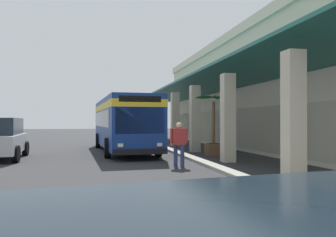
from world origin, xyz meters
TOP-DOWN VIEW (x-y plane):
  - ground at (0.00, 8.00)m, footprint 120.00×120.00m
  - curb_strip at (1.89, 2.52)m, footprint 37.81×0.50m
  - plaza_building at (1.89, 12.15)m, footprint 31.81×14.36m
  - transit_bus at (3.29, -0.36)m, footprint 11.34×3.26m
  - pedestrian at (10.93, 1.26)m, footprint 0.44×0.71m
  - potted_palm at (6.89, 4.12)m, footprint 1.78×1.95m

SIDE VIEW (x-z plane):
  - ground at x=0.00m, z-range 0.00..0.00m
  - curb_strip at x=1.89m, z-range 0.00..0.12m
  - potted_palm at x=6.89m, z-range -0.73..2.46m
  - pedestrian at x=10.93m, z-range 0.12..1.89m
  - transit_bus at x=3.29m, z-range 0.18..3.52m
  - plaza_building at x=1.89m, z-range 0.00..7.76m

